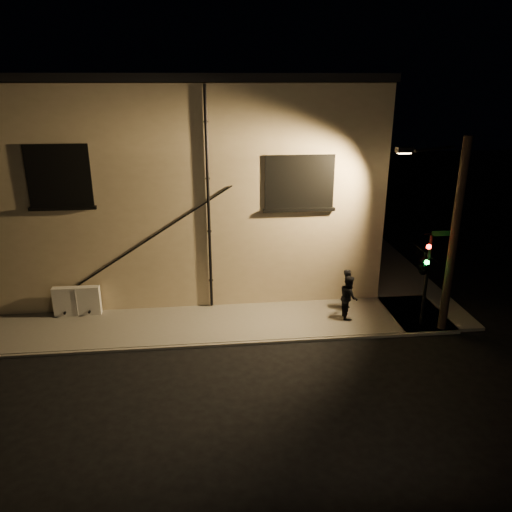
{
  "coord_description": "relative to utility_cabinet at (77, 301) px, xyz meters",
  "views": [
    {
      "loc": [
        -1.99,
        -15.09,
        8.66
      ],
      "look_at": [
        -0.16,
        1.8,
        2.56
      ],
      "focal_mm": 35.0,
      "sensor_mm": 36.0,
      "label": 1
    }
  ],
  "objects": [
    {
      "name": "pedestrian_a",
      "position": [
        10.31,
        -0.59,
        0.25
      ],
      "size": [
        0.6,
        0.7,
        1.64
      ],
      "primitive_type": "imported",
      "rotation": [
        0.0,
        0.0,
        1.17
      ],
      "color": "black",
      "rests_on": "sidewalk"
    },
    {
      "name": "ground",
      "position": [
        6.87,
        -2.7,
        -0.69
      ],
      "size": [
        90.0,
        90.0,
        0.0
      ],
      "primitive_type": "plane",
      "color": "black"
    },
    {
      "name": "traffic_signal",
      "position": [
        12.47,
        -2.26,
        1.83
      ],
      "size": [
        1.14,
        2.06,
        3.56
      ],
      "color": "black",
      "rests_on": "sidewalk"
    },
    {
      "name": "building",
      "position": [
        3.88,
        6.29,
        3.72
      ],
      "size": [
        16.2,
        12.23,
        8.8
      ],
      "color": "beige",
      "rests_on": "ground"
    },
    {
      "name": "pedestrian_b",
      "position": [
        10.15,
        -1.29,
        0.26
      ],
      "size": [
        0.68,
        0.84,
        1.66
      ],
      "primitive_type": "imported",
      "rotation": [
        0.0,
        0.0,
        1.51
      ],
      "color": "black",
      "rests_on": "sidewalk"
    },
    {
      "name": "utility_cabinet",
      "position": [
        0.0,
        0.0,
        0.0
      ],
      "size": [
        1.73,
        0.29,
        1.14
      ],
      "primitive_type": "cube",
      "color": "silver",
      "rests_on": "sidewalk"
    },
    {
      "name": "sidewalk",
      "position": [
        8.1,
        1.69,
        -0.63
      ],
      "size": [
        21.0,
        16.0,
        0.12
      ],
      "color": "slate",
      "rests_on": "ground"
    },
    {
      "name": "streetlamp_pole",
      "position": [
        13.19,
        -2.45,
        3.01
      ],
      "size": [
        2.02,
        1.38,
        6.93
      ],
      "color": "black",
      "rests_on": "ground"
    }
  ]
}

